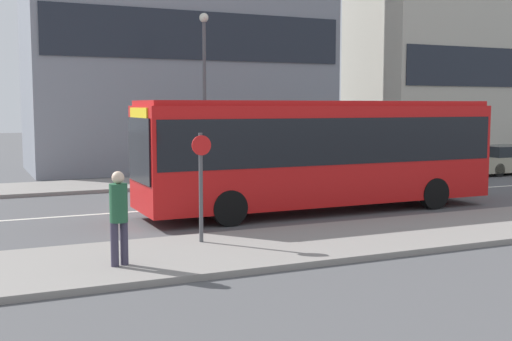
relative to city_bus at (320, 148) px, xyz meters
name	(u,v)px	position (x,y,z in m)	size (l,w,h in m)	color
ground_plane	(199,207)	(-3.05, 2.16, -1.89)	(120.00, 120.00, 0.00)	#4F4F51
sidewalk_near	(292,245)	(-3.05, -4.09, -1.83)	(44.00, 3.50, 0.13)	gray
sidewalk_far	(147,183)	(-3.05, 8.41, -1.83)	(44.00, 3.50, 0.13)	gray
lane_centerline	(199,207)	(-3.05, 2.16, -1.89)	(41.80, 0.16, 0.01)	silver
city_bus	(320,148)	(0.00, 0.00, 0.00)	(10.93, 2.51, 3.29)	red
parked_car_0	(418,165)	(8.08, 5.57, -1.27)	(4.06, 1.72, 1.30)	silver
parked_car_1	(506,160)	(13.21, 5.63, -1.27)	(4.23, 1.83, 1.31)	#A39E84
pedestrian_near_stop	(119,212)	(-7.01, -4.61, -0.73)	(0.34, 0.34, 1.80)	#383347
bus_stop_sign	(201,178)	(-4.89, -3.25, -0.33)	(0.44, 0.12, 2.43)	#4C4C51
street_lamp	(204,79)	(-0.98, 7.35, 2.28)	(0.36, 0.36, 6.59)	#4C4C51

